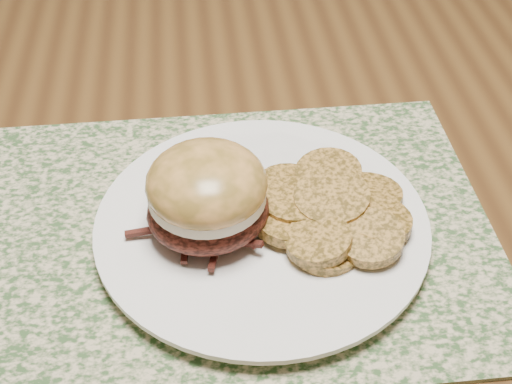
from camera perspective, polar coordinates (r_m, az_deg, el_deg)
The scene contains 5 objects.
dining_table at distance 0.68m, azimuth -6.01°, elevation -7.08°, with size 1.50×0.90×0.75m.
placemat at distance 0.60m, azimuth -2.45°, elevation -3.12°, with size 0.45×0.33×0.00m, color #32522A.
dinner_plate at distance 0.59m, azimuth 0.47°, elevation -2.79°, with size 0.26×0.26×0.02m, color white.
pork_sandwich at distance 0.56m, azimuth -3.93°, elevation -0.24°, with size 0.12×0.12×0.07m.
roasted_potatoes at distance 0.58m, azimuth 5.79°, elevation -1.48°, with size 0.15×0.15×0.03m.
Camera 1 is at (0.02, -0.44, 1.18)m, focal length 50.00 mm.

